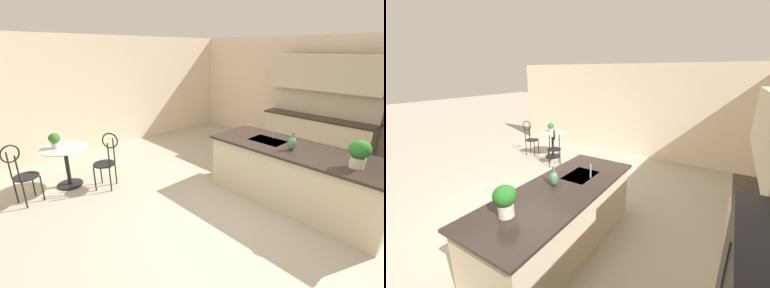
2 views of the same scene
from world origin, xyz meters
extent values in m
plane|color=#B2A893|center=(0.00, 0.00, 0.00)|extent=(40.00, 40.00, 0.00)
cube|color=beige|center=(0.00, 3.66, 1.35)|extent=(9.00, 0.12, 2.70)
cube|color=beige|center=(-4.26, 0.00, 1.35)|extent=(0.12, 7.80, 2.70)
cube|color=beige|center=(0.30, 0.85, 0.44)|extent=(2.70, 0.96, 0.88)
cube|color=#2D231E|center=(0.30, 0.85, 0.90)|extent=(2.80, 1.06, 0.04)
cube|color=#B2B5BA|center=(-0.25, 0.85, 0.91)|extent=(0.56, 0.40, 0.03)
cube|color=beige|center=(-0.40, 3.20, 0.44)|extent=(2.40, 0.60, 0.88)
cube|color=#2D231E|center=(-0.40, 3.20, 0.90)|extent=(2.44, 0.64, 0.04)
cube|color=beige|center=(-0.40, 3.36, 1.22)|extent=(2.40, 0.04, 0.60)
cube|color=beige|center=(-0.40, 3.18, 1.90)|extent=(2.40, 0.36, 0.76)
cylinder|color=black|center=(-2.76, -1.66, 0.01)|extent=(0.44, 0.44, 0.03)
cylinder|color=black|center=(-2.76, -1.66, 0.38)|extent=(0.07, 0.07, 0.69)
cylinder|color=#B2C6C1|center=(-2.76, -1.66, 0.73)|extent=(0.80, 0.80, 0.01)
cylinder|color=black|center=(-2.78, -2.24, 0.23)|extent=(0.03, 0.03, 0.45)
cylinder|color=black|center=(-2.51, -2.17, 0.23)|extent=(0.03, 0.03, 0.45)
cylinder|color=black|center=(-2.71, -2.51, 0.23)|extent=(0.03, 0.03, 0.45)
cylinder|color=black|center=(-2.44, -2.44, 0.23)|extent=(0.03, 0.03, 0.45)
cylinder|color=black|center=(-2.61, -2.34, 0.46)|extent=(0.46, 0.46, 0.02)
cylinder|color=black|center=(-2.70, -2.52, 0.68)|extent=(0.03, 0.03, 0.45)
cylinder|color=black|center=(-2.44, -2.45, 0.68)|extent=(0.03, 0.03, 0.45)
torus|color=black|center=(-2.57, -2.49, 0.90)|extent=(0.09, 0.28, 0.28)
cylinder|color=black|center=(-2.23, -1.40, 0.23)|extent=(0.03, 0.03, 0.45)
cylinder|color=black|center=(-2.42, -1.20, 0.23)|extent=(0.03, 0.03, 0.45)
cylinder|color=black|center=(-2.03, -1.21, 0.23)|extent=(0.03, 0.03, 0.45)
cylinder|color=black|center=(-2.22, -1.00, 0.23)|extent=(0.03, 0.03, 0.45)
cylinder|color=black|center=(-2.23, -1.20, 0.46)|extent=(0.54, 0.54, 0.02)
cylinder|color=black|center=(-2.03, -1.19, 0.68)|extent=(0.03, 0.03, 0.45)
cylinder|color=black|center=(-2.21, -1.00, 0.68)|extent=(0.03, 0.03, 0.45)
torus|color=black|center=(-2.12, -1.10, 0.90)|extent=(0.22, 0.21, 0.28)
cylinder|color=#B2B5BA|center=(-0.25, 1.03, 1.03)|extent=(0.02, 0.02, 0.22)
cylinder|color=beige|center=(-2.84, -1.77, 0.79)|extent=(0.13, 0.13, 0.11)
ellipsoid|color=#356B28|center=(-2.84, -1.77, 0.93)|extent=(0.19, 0.19, 0.18)
cylinder|color=beige|center=(1.15, 0.73, 0.99)|extent=(0.18, 0.18, 0.14)
ellipsoid|color=#256C23|center=(1.15, 0.73, 1.17)|extent=(0.26, 0.26, 0.24)
ellipsoid|color=#4C7A5B|center=(0.25, 0.71, 1.02)|extent=(0.13, 0.13, 0.21)
cylinder|color=#4C7A5B|center=(0.25, 0.71, 1.17)|extent=(0.04, 0.04, 0.08)
camera|label=1|loc=(2.03, -3.03, 2.39)|focal=25.05mm
camera|label=2|loc=(2.76, 2.69, 2.48)|focal=22.82mm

